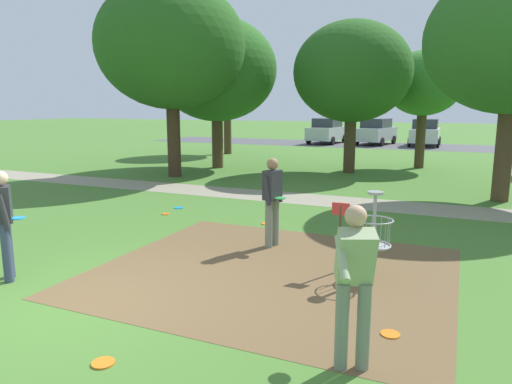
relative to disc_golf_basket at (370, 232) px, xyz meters
The scene contains 21 objects.
ground_plane 4.40m from the disc_golf_basket, 142.02° to the right, with size 160.00×160.00×0.00m, color #47752D.
dirt_tee_pad 1.69m from the disc_golf_basket, 167.45° to the right, with size 5.60×4.97×0.01m, color brown.
disc_golf_basket is the anchor object (origin of this frame).
player_foreground_watching 2.25m from the disc_golf_basket, 154.32° to the left, with size 0.43×0.49×1.71m.
player_throwing 2.69m from the disc_golf_basket, 83.10° to the right, with size 0.48×1.17×1.71m.
player_waiting_left 5.61m from the disc_golf_basket, 155.45° to the right, with size 0.45×0.45×1.71m.
frisbee_near_basket 6.44m from the disc_golf_basket, 150.61° to the left, with size 0.25×0.25×0.02m, color #1E93DB.
frisbee_by_tee 3.83m from the disc_golf_basket, 137.73° to the left, with size 0.25×0.25×0.02m, color orange.
frisbee_mid_grass 6.02m from the disc_golf_basket, 156.29° to the left, with size 0.21×0.21×0.02m, color orange.
frisbee_far_left 2.02m from the disc_golf_basket, 71.57° to the right, with size 0.23×0.23×0.02m, color orange.
frisbee_far_right 4.26m from the disc_golf_basket, 119.61° to the right, with size 0.24×0.24×0.02m, color orange.
tree_near_left 12.62m from the disc_golf_basket, 104.17° to the left, with size 4.67×4.67×6.01m.
tree_mid_left 12.64m from the disc_golf_basket, 138.13° to the left, with size 5.52×5.52×7.25m.
tree_mid_right 14.42m from the disc_golf_basket, 128.18° to the left, with size 5.18×5.18×6.43m.
tree_far_left 20.41m from the disc_golf_basket, 123.59° to the left, with size 3.85×3.85×6.16m.
tree_far_right 14.79m from the disc_golf_basket, 91.90° to the left, with size 3.25×3.25×5.04m.
parking_lot_strip 26.55m from the disc_golf_basket, 97.40° to the left, with size 36.00×6.00×0.01m, color #4C4C51.
parked_car_leftmost 27.66m from the disc_golf_basket, 106.70° to the left, with size 2.23×4.33×1.84m.
parked_car_center_left 27.23m from the disc_golf_basket, 99.45° to the left, with size 2.49×4.44×1.84m.
parked_car_center_right 27.07m from the disc_golf_basket, 92.48° to the left, with size 2.02×4.22×1.84m.
gravel_path 6.71m from the disc_golf_basket, 120.84° to the left, with size 40.00×1.65×0.00m, color gray.
Camera 1 is at (4.63, -4.43, 2.66)m, focal length 32.69 mm.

